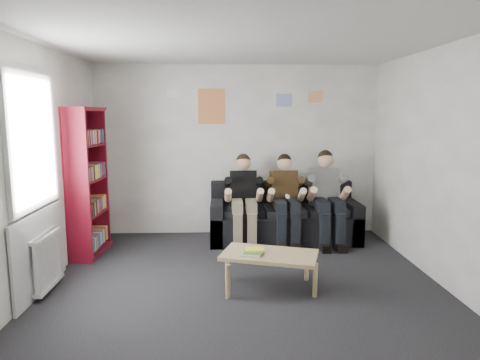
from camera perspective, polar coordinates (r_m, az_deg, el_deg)
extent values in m
plane|color=black|center=(4.77, 0.64, -15.12)|extent=(5.00, 5.00, 0.00)
plane|color=silver|center=(4.43, 0.70, 18.77)|extent=(5.00, 5.00, 0.00)
plane|color=beige|center=(6.88, -0.42, 3.95)|extent=(4.50, 0.00, 4.50)
plane|color=beige|center=(1.96, 4.55, -8.63)|extent=(4.50, 0.00, 4.50)
plane|color=beige|center=(4.83, -27.03, 0.90)|extent=(0.00, 5.00, 5.00)
plane|color=beige|center=(5.04, 27.13, 1.19)|extent=(0.00, 5.00, 5.00)
cube|color=black|center=(6.68, 5.83, -6.15)|extent=(2.24, 0.92, 0.43)
cube|color=black|center=(6.93, 5.47, -1.92)|extent=(2.24, 0.20, 0.44)
cube|color=black|center=(6.59, -3.10, -5.50)|extent=(0.18, 0.92, 0.61)
cube|color=black|center=(6.88, 14.41, -5.16)|extent=(0.18, 0.92, 0.61)
cube|color=black|center=(6.54, 5.97, -4.09)|extent=(1.88, 0.63, 0.10)
cube|color=maroon|center=(6.22, -19.60, -0.22)|extent=(0.30, 0.91, 2.02)
cube|color=tan|center=(4.80, 3.96, -9.94)|extent=(1.03, 0.57, 0.04)
cylinder|color=tan|center=(4.63, -1.63, -13.38)|extent=(0.05, 0.05, 0.37)
cylinder|color=tan|center=(4.73, 9.99, -13.01)|extent=(0.05, 0.05, 0.37)
cylinder|color=tan|center=(5.06, -1.70, -11.39)|extent=(0.05, 0.05, 0.37)
cylinder|color=tan|center=(5.16, 8.88, -11.12)|extent=(0.05, 0.05, 0.37)
cube|color=silver|center=(4.73, 1.51, -9.86)|extent=(0.21, 0.15, 0.02)
cube|color=#58A53B|center=(4.75, 1.75, -9.55)|extent=(0.21, 0.15, 0.02)
cube|color=yellow|center=(4.78, 1.98, -9.23)|extent=(0.21, 0.15, 0.02)
cube|color=black|center=(6.54, 0.41, -1.13)|extent=(0.41, 0.30, 0.57)
sphere|color=#E7B48C|center=(6.44, 0.43, 2.27)|extent=(0.22, 0.22, 0.22)
sphere|color=black|center=(6.46, 0.43, 2.60)|extent=(0.21, 0.21, 0.21)
cube|color=#7E705A|center=(6.28, 0.54, -3.43)|extent=(0.36, 0.47, 0.15)
cube|color=#7E705A|center=(6.15, 0.64, -6.94)|extent=(0.34, 0.14, 0.53)
cube|color=black|center=(6.15, 0.67, -9.01)|extent=(0.34, 0.26, 0.10)
cube|color=#4C3519|center=(6.60, 5.85, -1.10)|extent=(0.40, 0.30, 0.57)
sphere|color=#E7B48C|center=(6.50, 5.95, 2.25)|extent=(0.22, 0.22, 0.22)
sphere|color=black|center=(6.52, 5.94, 2.57)|extent=(0.21, 0.21, 0.21)
cube|color=black|center=(6.35, 6.20, -3.36)|extent=(0.36, 0.46, 0.15)
cube|color=black|center=(6.21, 6.46, -6.82)|extent=(0.34, 0.14, 0.53)
cube|color=black|center=(6.22, 6.51, -8.88)|extent=(0.34, 0.26, 0.10)
cube|color=silver|center=(6.22, 6.36, -2.20)|extent=(0.04, 0.14, 0.04)
cube|color=silver|center=(6.72, 11.13, -0.88)|extent=(0.43, 0.32, 0.61)
sphere|color=#E7B48C|center=(6.62, 11.32, 2.64)|extent=(0.24, 0.24, 0.24)
sphere|color=black|center=(6.63, 11.30, 2.98)|extent=(0.23, 0.23, 0.23)
cube|color=black|center=(6.45, 11.73, -3.25)|extent=(0.39, 0.50, 0.16)
cube|color=black|center=(6.31, 12.16, -6.72)|extent=(0.37, 0.15, 0.53)
cube|color=black|center=(6.31, 12.24, -8.73)|extent=(0.37, 0.28, 0.11)
cylinder|color=white|center=(4.95, -25.52, -10.76)|extent=(0.06, 0.06, 0.60)
cylinder|color=white|center=(5.02, -25.16, -10.47)|extent=(0.06, 0.06, 0.60)
cylinder|color=white|center=(5.08, -24.81, -10.18)|extent=(0.06, 0.06, 0.60)
cylinder|color=white|center=(5.15, -24.47, -9.91)|extent=(0.06, 0.06, 0.60)
cylinder|color=white|center=(5.22, -24.14, -9.63)|extent=(0.06, 0.06, 0.60)
cylinder|color=white|center=(5.30, -23.82, -9.37)|extent=(0.06, 0.06, 0.60)
cylinder|color=white|center=(5.37, -23.51, -9.11)|extent=(0.06, 0.06, 0.60)
cylinder|color=white|center=(5.44, -23.20, -8.86)|extent=(0.06, 0.06, 0.60)
cube|color=white|center=(5.28, -24.11, -12.66)|extent=(0.10, 0.64, 0.04)
cube|color=white|center=(5.11, -24.50, -6.79)|extent=(0.10, 0.64, 0.04)
cube|color=white|center=(4.98, -26.11, 4.65)|extent=(0.02, 1.00, 1.30)
cube|color=silver|center=(4.98, -26.54, 12.46)|extent=(0.05, 1.12, 0.06)
cube|color=silver|center=(5.06, -25.48, -3.04)|extent=(0.05, 1.12, 0.06)
cube|color=silver|center=(5.19, -25.10, -8.67)|extent=(0.03, 1.30, 0.90)
cube|color=gold|center=(6.84, -3.82, 9.77)|extent=(0.42, 0.01, 0.55)
cube|color=#3E73D3|center=(6.91, 5.90, 10.56)|extent=(0.25, 0.01, 0.20)
cube|color=#D9447D|center=(7.00, 10.04, 10.86)|extent=(0.22, 0.01, 0.18)
cube|color=white|center=(6.89, -8.94, 11.34)|extent=(0.20, 0.01, 0.14)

